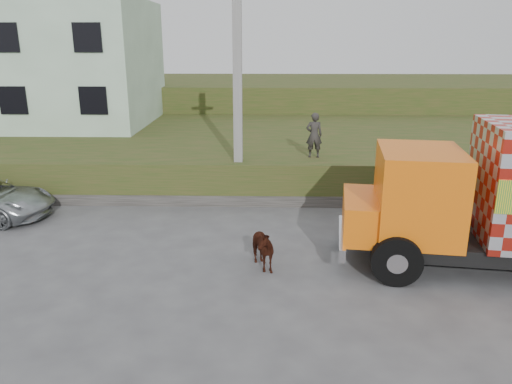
{
  "coord_description": "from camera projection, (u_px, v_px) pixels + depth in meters",
  "views": [
    {
      "loc": [
        0.02,
        -12.55,
        5.64
      ],
      "look_at": [
        -0.31,
        1.56,
        1.3
      ],
      "focal_mm": 35.0,
      "sensor_mm": 36.0,
      "label": 1
    }
  ],
  "objects": [
    {
      "name": "retaining_strip",
      "position": [
        210.0,
        199.0,
        17.65
      ],
      "size": [
        16.0,
        0.5,
        0.4
      ],
      "primitive_type": "cube",
      "color": "#595651",
      "rests_on": "ground"
    },
    {
      "name": "utility_pole",
      "position": [
        238.0,
        87.0,
        16.87
      ],
      "size": [
        1.2,
        0.3,
        8.0
      ],
      "color": "gray",
      "rests_on": "ground"
    },
    {
      "name": "pedestrian",
      "position": [
        314.0,
        135.0,
        18.0
      ],
      "size": [
        0.61,
        0.41,
        1.63
      ],
      "primitive_type": "imported",
      "rotation": [
        0.0,
        0.0,
        3.18
      ],
      "color": "#2A2826",
      "rests_on": "embankment"
    },
    {
      "name": "embankment_far",
      "position": [
        267.0,
        102.0,
        34.23
      ],
      "size": [
        40.0,
        12.0,
        3.0
      ],
      "primitive_type": "cube",
      "color": "#2B4517",
      "rests_on": "ground"
    },
    {
      "name": "ground",
      "position": [
        266.0,
        254.0,
        13.65
      ],
      "size": [
        120.0,
        120.0,
        0.0
      ],
      "primitive_type": "plane",
      "color": "#474749",
      "rests_on": "ground"
    },
    {
      "name": "cow",
      "position": [
        259.0,
        247.0,
        12.69
      ],
      "size": [
        1.11,
        1.46,
        1.13
      ],
      "primitive_type": "imported",
      "rotation": [
        0.0,
        0.0,
        0.43
      ],
      "color": "#37140D",
      "rests_on": "ground"
    },
    {
      "name": "embankment",
      "position": [
        267.0,
        150.0,
        22.99
      ],
      "size": [
        40.0,
        12.0,
        1.5
      ],
      "primitive_type": "cube",
      "color": "#2B4517",
      "rests_on": "ground"
    },
    {
      "name": "building",
      "position": [
        48.0,
        63.0,
        24.99
      ],
      "size": [
        10.0,
        8.0,
        6.0
      ],
      "primitive_type": "cube",
      "color": "silver",
      "rests_on": "embankment"
    }
  ]
}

